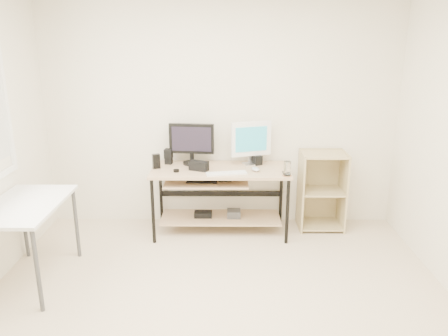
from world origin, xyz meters
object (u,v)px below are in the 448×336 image
Objects in this scene: black_monitor at (192,141)px; shelf_unit at (321,189)px; side_table at (25,212)px; white_imac at (251,140)px; desk at (218,187)px; audio_controller at (156,161)px.

shelf_unit is at bearing 5.85° from black_monitor.
white_imac reaches higher than side_table.
side_table is at bearing -131.32° from black_monitor.
desk is 1.67× the size of shelf_unit.
black_monitor is at bearing 1.13° from audio_controller.
side_table is at bearing -147.35° from desk.
white_imac is at bearing 31.11° from side_table.
black_monitor is 1.03× the size of white_imac.
audio_controller is at bearing -148.55° from black_monitor.
side_table is at bearing -156.67° from shelf_unit.
desk is at bearing 32.65° from side_table.
desk is 1.97m from side_table.
desk is 0.73m from audio_controller.
side_table is at bearing -166.60° from white_imac.
white_imac is (0.66, -0.02, 0.02)m from black_monitor.
black_monitor reaches higher than shelf_unit.
audio_controller is at bearing -174.98° from shelf_unit.
desk is at bearing -174.27° from white_imac.
white_imac is 1.07m from audio_controller.
audio_controller is (-0.38, -0.18, -0.18)m from black_monitor.
black_monitor reaches higher than desk.
desk is 9.33× the size of audio_controller.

